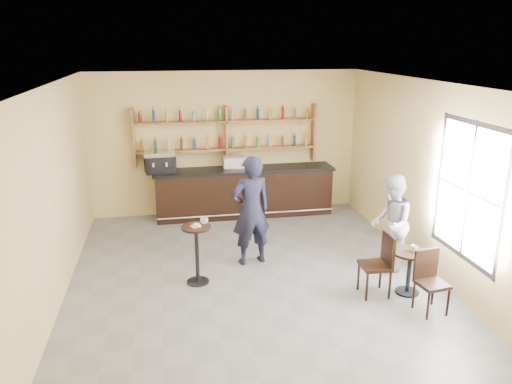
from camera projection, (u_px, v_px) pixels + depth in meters
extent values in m
plane|color=slate|center=(253.00, 277.00, 8.39)|extent=(7.00, 7.00, 0.00)
plane|color=white|center=(252.00, 83.00, 7.46)|extent=(7.00, 7.00, 0.00)
plane|color=#EBCD85|center=(226.00, 143.00, 11.22)|extent=(7.00, 0.00, 7.00)
plane|color=#EBCD85|center=(318.00, 289.00, 4.63)|extent=(7.00, 0.00, 7.00)
plane|color=#EBCD85|center=(54.00, 196.00, 7.41)|extent=(0.00, 7.00, 7.00)
plane|color=#EBCD85|center=(427.00, 177.00, 8.44)|extent=(0.00, 7.00, 7.00)
plane|color=white|center=(469.00, 192.00, 7.28)|extent=(0.00, 2.00, 2.00)
cube|color=white|center=(196.00, 226.00, 7.93)|extent=(0.19, 0.19, 0.00)
torus|color=#DB9650|center=(197.00, 225.00, 7.91)|extent=(0.16, 0.16, 0.04)
imported|color=white|center=(204.00, 221.00, 8.03)|extent=(0.15, 0.15, 0.10)
imported|color=black|center=(251.00, 211.00, 8.68)|extent=(0.80, 0.61, 1.95)
imported|color=white|center=(414.00, 248.00, 7.67)|extent=(0.13, 0.13, 0.10)
imported|color=#AEADB2|center=(391.00, 223.00, 8.44)|extent=(0.91, 1.01, 1.70)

